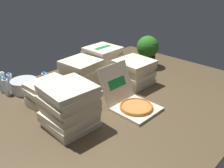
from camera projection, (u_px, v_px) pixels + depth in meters
The scene contains 15 objects.
ground_plane at pixel (120, 98), 2.67m from camera, with size 3.20×2.40×0.02m, color #4C3D28.
open_pizza_box at pixel (130, 100), 2.44m from camera, with size 0.40×0.57×0.40m.
pizza_stack_center_far at pixel (103, 60), 3.24m from camera, with size 0.45×0.46×0.36m.
pizza_stack_right_far at pixel (51, 94), 2.46m from camera, with size 0.43×0.44×0.26m.
pizza_stack_right_near at pixel (133, 72), 2.93m from camera, with size 0.43×0.44×0.31m.
pizza_stack_left_near at pixel (69, 106), 2.09m from camera, with size 0.44×0.44×0.41m.
pizza_stack_left_mid at pixel (82, 72), 2.92m from camera, with size 0.44×0.45×0.31m.
ice_bucket at pixel (24, 86), 2.77m from camera, with size 0.30×0.30×0.14m, color #B7BABF.
water_bottle_0 at pixel (50, 82), 2.79m from camera, with size 0.06×0.06×0.20m.
water_bottle_1 at pixel (10, 81), 2.81m from camera, with size 0.06×0.06×0.20m.
water_bottle_2 at pixel (45, 80), 2.84m from camera, with size 0.06×0.06×0.20m.
water_bottle_3 at pixel (3, 80), 2.84m from camera, with size 0.06×0.06×0.20m.
water_bottle_4 at pixel (2, 84), 2.74m from camera, with size 0.06×0.06×0.20m.
water_bottle_5 at pixel (6, 87), 2.68m from camera, with size 0.06×0.06×0.20m.
potted_plant at pixel (147, 50), 3.44m from camera, with size 0.31×0.31×0.45m.
Camera 1 is at (-1.74, -1.57, 1.29)m, focal length 38.41 mm.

